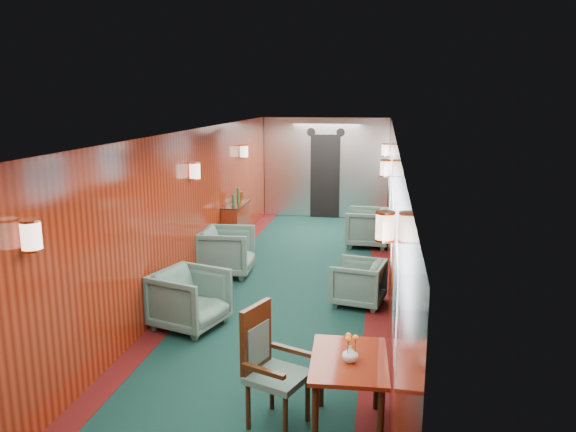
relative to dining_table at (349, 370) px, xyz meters
The scene contains 12 objects.
room 3.37m from the dining_table, 110.78° to the left, with size 12.00×12.10×2.40m.
bulkhead 9.00m from the dining_table, 97.28° to the left, with size 2.98×0.17×2.39m.
windows_right 3.38m from the dining_table, 83.84° to the left, with size 0.02×8.60×0.80m.
wall_sconces 3.93m from the dining_table, 107.70° to the left, with size 2.97×7.97×0.25m.
dining_table is the anchor object (origin of this frame).
side_chair 0.72m from the dining_table, behind, with size 0.62×0.64×1.09m.
credenza 6.12m from the dining_table, 113.89° to the left, with size 0.32×1.02×1.19m.
flower_vase 0.19m from the dining_table, 79.53° to the right, with size 0.14×0.14×0.14m, color silver.
armchair_left_near 2.90m from the dining_table, 137.35° to the left, with size 0.80×0.82×0.74m, color #1B403B.
armchair_left_far 4.72m from the dining_table, 118.68° to the left, with size 0.83×0.86×0.78m, color #1B403B.
armchair_right_near 3.14m from the dining_table, 91.10° to the left, with size 0.68×0.70×0.64m, color #1B403B.
armchair_right_far 6.33m from the dining_table, 90.36° to the left, with size 0.79×0.82×0.74m, color #1B403B.
Camera 1 is at (1.37, -7.45, 2.90)m, focal length 35.00 mm.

